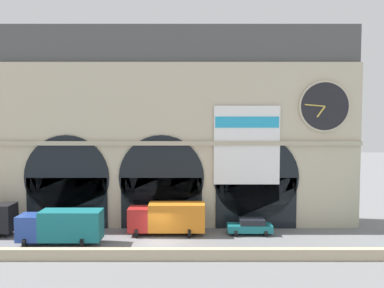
# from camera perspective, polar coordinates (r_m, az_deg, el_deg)

# --- Properties ---
(ground_plane) EXTENTS (200.00, 200.00, 0.00)m
(ground_plane) POSITION_cam_1_polar(r_m,az_deg,el_deg) (38.80, -4.75, -13.62)
(ground_plane) COLOR slate
(quay_parapet_wall) EXTENTS (90.00, 0.70, 0.94)m
(quay_parapet_wall) POSITION_cam_1_polar(r_m,az_deg,el_deg) (34.29, -5.42, -15.14)
(quay_parapet_wall) COLOR #BCAD8C
(quay_parapet_wall) RESTS_ON ground
(station_building) EXTENTS (41.36, 4.81, 21.22)m
(station_building) POSITION_cam_1_polar(r_m,az_deg,el_deg) (44.24, -3.96, 2.03)
(station_building) COLOR beige
(station_building) RESTS_ON ground
(box_truck_midwest) EXTENTS (7.50, 2.91, 3.12)m
(box_truck_midwest) POSITION_cam_1_polar(r_m,az_deg,el_deg) (39.61, -17.72, -10.86)
(box_truck_midwest) COLOR #28479E
(box_truck_midwest) RESTS_ON ground
(box_truck_center) EXTENTS (7.50, 2.91, 3.12)m
(box_truck_center) POSITION_cam_1_polar(r_m,az_deg,el_deg) (40.84, -3.33, -10.25)
(box_truck_center) COLOR red
(box_truck_center) RESTS_ON ground
(car_mideast) EXTENTS (4.40, 2.22, 1.55)m
(car_mideast) POSITION_cam_1_polar(r_m,az_deg,el_deg) (41.47, 8.25, -11.35)
(car_mideast) COLOR #19727A
(car_mideast) RESTS_ON ground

